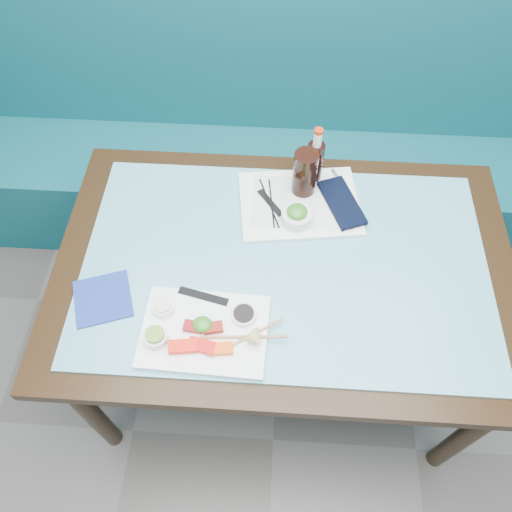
# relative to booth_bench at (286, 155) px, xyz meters

# --- Properties ---
(booth_bench) EXTENTS (3.00, 0.56, 1.17)m
(booth_bench) POSITION_rel_booth_bench_xyz_m (0.00, 0.00, 0.00)
(booth_bench) COLOR #0D4F57
(booth_bench) RESTS_ON ground
(dining_table) EXTENTS (1.40, 0.90, 0.75)m
(dining_table) POSITION_rel_booth_bench_xyz_m (0.00, -0.84, 0.29)
(dining_table) COLOR black
(dining_table) RESTS_ON ground
(glass_top) EXTENTS (1.22, 0.76, 0.01)m
(glass_top) POSITION_rel_booth_bench_xyz_m (0.00, -0.84, 0.38)
(glass_top) COLOR #5AA4B4
(glass_top) RESTS_ON dining_table
(sashimi_plate) EXTENTS (0.35, 0.26, 0.02)m
(sashimi_plate) POSITION_rel_booth_bench_xyz_m (-0.21, -1.09, 0.39)
(sashimi_plate) COLOR white
(sashimi_plate) RESTS_ON glass_top
(salmon_left) EXTENTS (0.08, 0.05, 0.02)m
(salmon_left) POSITION_rel_booth_bench_xyz_m (-0.26, -1.14, 0.41)
(salmon_left) COLOR #FE1C0A
(salmon_left) RESTS_ON sashimi_plate
(salmon_mid) EXTENTS (0.08, 0.05, 0.02)m
(salmon_mid) POSITION_rel_booth_bench_xyz_m (-0.21, -1.14, 0.41)
(salmon_mid) COLOR red
(salmon_mid) RESTS_ON sashimi_plate
(salmon_right) EXTENTS (0.07, 0.04, 0.02)m
(salmon_right) POSITION_rel_booth_bench_xyz_m (-0.16, -1.14, 0.41)
(salmon_right) COLOR #FD4C0A
(salmon_right) RESTS_ON sashimi_plate
(tuna_left) EXTENTS (0.06, 0.04, 0.02)m
(tuna_left) POSITION_rel_booth_bench_xyz_m (-0.24, -1.08, 0.41)
(tuna_left) COLOR maroon
(tuna_left) RESTS_ON sashimi_plate
(tuna_right) EXTENTS (0.06, 0.04, 0.02)m
(tuna_right) POSITION_rel_booth_bench_xyz_m (-0.19, -1.08, 0.41)
(tuna_right) COLOR maroon
(tuna_right) RESTS_ON sashimi_plate
(seaweed_garnish) EXTENTS (0.06, 0.05, 0.03)m
(seaweed_garnish) POSITION_rel_booth_bench_xyz_m (-0.22, -1.08, 0.42)
(seaweed_garnish) COLOR #2F7F1D
(seaweed_garnish) RESTS_ON sashimi_plate
(ramekin_wasabi) EXTENTS (0.07, 0.07, 0.03)m
(ramekin_wasabi) POSITION_rel_booth_bench_xyz_m (-0.34, -1.12, 0.41)
(ramekin_wasabi) COLOR silver
(ramekin_wasabi) RESTS_ON sashimi_plate
(wasabi_fill) EXTENTS (0.05, 0.05, 0.01)m
(wasabi_fill) POSITION_rel_booth_bench_xyz_m (-0.34, -1.12, 0.43)
(wasabi_fill) COLOR olive
(wasabi_fill) RESTS_ON ramekin_wasabi
(ramekin_ginger) EXTENTS (0.06, 0.06, 0.02)m
(ramekin_ginger) POSITION_rel_booth_bench_xyz_m (-0.33, -1.03, 0.41)
(ramekin_ginger) COLOR white
(ramekin_ginger) RESTS_ON sashimi_plate
(ginger_fill) EXTENTS (0.06, 0.06, 0.01)m
(ginger_fill) POSITION_rel_booth_bench_xyz_m (-0.33, -1.03, 0.43)
(ginger_fill) COLOR #F9DCCD
(ginger_fill) RESTS_ON ramekin_ginger
(soy_dish) EXTENTS (0.10, 0.10, 0.01)m
(soy_dish) POSITION_rel_booth_bench_xyz_m (-0.11, -1.04, 0.41)
(soy_dish) COLOR silver
(soy_dish) RESTS_ON sashimi_plate
(soy_fill) EXTENTS (0.07, 0.07, 0.01)m
(soy_fill) POSITION_rel_booth_bench_xyz_m (-0.11, -1.04, 0.42)
(soy_fill) COLOR black
(soy_fill) RESTS_ON soy_dish
(lemon_wedge) EXTENTS (0.06, 0.06, 0.05)m
(lemon_wedge) POSITION_rel_booth_bench_xyz_m (-0.07, -1.12, 0.43)
(lemon_wedge) COLOR #D5BD65
(lemon_wedge) RESTS_ON sashimi_plate
(chopstick_sleeve) EXTENTS (0.15, 0.06, 0.00)m
(chopstick_sleeve) POSITION_rel_booth_bench_xyz_m (-0.23, -0.98, 0.40)
(chopstick_sleeve) COLOR black
(chopstick_sleeve) RESTS_ON sashimi_plate
(wooden_chopstick_a) EXTENTS (0.24, 0.03, 0.01)m
(wooden_chopstick_a) POSITION_rel_booth_bench_xyz_m (-0.10, -1.10, 0.41)
(wooden_chopstick_a) COLOR #9F6E4B
(wooden_chopstick_a) RESTS_ON sashimi_plate
(wooden_chopstick_b) EXTENTS (0.19, 0.13, 0.01)m
(wooden_chopstick_b) POSITION_rel_booth_bench_xyz_m (-0.09, -1.10, 0.40)
(wooden_chopstick_b) COLOR #AB7850
(wooden_chopstick_b) RESTS_ON sashimi_plate
(serving_tray) EXTENTS (0.42, 0.34, 0.01)m
(serving_tray) POSITION_rel_booth_bench_xyz_m (0.04, -0.61, 0.39)
(serving_tray) COLOR white
(serving_tray) RESTS_ON glass_top
(paper_placemat) EXTENTS (0.31, 0.22, 0.00)m
(paper_placemat) POSITION_rel_booth_bench_xyz_m (0.04, -0.61, 0.40)
(paper_placemat) COLOR silver
(paper_placemat) RESTS_ON serving_tray
(seaweed_bowl) EXTENTS (0.12, 0.12, 0.04)m
(seaweed_bowl) POSITION_rel_booth_bench_xyz_m (0.03, -0.69, 0.42)
(seaweed_bowl) COLOR white
(seaweed_bowl) RESTS_ON serving_tray
(seaweed_salad) EXTENTS (0.07, 0.07, 0.03)m
(seaweed_salad) POSITION_rel_booth_bench_xyz_m (0.03, -0.69, 0.44)
(seaweed_salad) COLOR #2F761B
(seaweed_salad) RESTS_ON seaweed_bowl
(cola_glass) EXTENTS (0.10, 0.10, 0.16)m
(cola_glass) POSITION_rel_booth_bench_xyz_m (0.05, -0.56, 0.48)
(cola_glass) COLOR black
(cola_glass) RESTS_ON serving_tray
(navy_pouch) EXTENTS (0.16, 0.22, 0.02)m
(navy_pouch) POSITION_rel_booth_bench_xyz_m (0.18, -0.61, 0.41)
(navy_pouch) COLOR black
(navy_pouch) RESTS_ON serving_tray
(fork) EXTENTS (0.05, 0.09, 0.01)m
(fork) POSITION_rel_booth_bench_xyz_m (0.17, -0.51, 0.40)
(fork) COLOR white
(fork) RESTS_ON serving_tray
(black_chopstick_a) EXTENTS (0.08, 0.20, 0.01)m
(black_chopstick_a) POSITION_rel_booth_bench_xyz_m (-0.06, -0.62, 0.40)
(black_chopstick_a) COLOR black
(black_chopstick_a) RESTS_ON serving_tray
(black_chopstick_b) EXTENTS (0.03, 0.20, 0.01)m
(black_chopstick_b) POSITION_rel_booth_bench_xyz_m (-0.05, -0.62, 0.40)
(black_chopstick_b) COLOR black
(black_chopstick_b) RESTS_ON serving_tray
(tray_sleeve) EXTENTS (0.09, 0.12, 0.00)m
(tray_sleeve) POSITION_rel_booth_bench_xyz_m (-0.05, -0.62, 0.40)
(tray_sleeve) COLOR black
(tray_sleeve) RESTS_ON serving_tray
(cola_bottle_body) EXTENTS (0.07, 0.07, 0.16)m
(cola_bottle_body) POSITION_rel_booth_bench_xyz_m (0.08, -0.50, 0.46)
(cola_bottle_body) COLOR black
(cola_bottle_body) RESTS_ON glass_top
(cola_bottle_neck) EXTENTS (0.03, 0.03, 0.05)m
(cola_bottle_neck) POSITION_rel_booth_bench_xyz_m (0.08, -0.50, 0.57)
(cola_bottle_neck) COLOR white
(cola_bottle_neck) RESTS_ON cola_bottle_body
(cola_bottle_cap) EXTENTS (0.03, 0.03, 0.01)m
(cola_bottle_cap) POSITION_rel_booth_bench_xyz_m (0.08, -0.50, 0.60)
(cola_bottle_cap) COLOR red
(cola_bottle_cap) RESTS_ON cola_bottle_neck
(blue_napkin) EXTENTS (0.20, 0.20, 0.01)m
(blue_napkin) POSITION_rel_booth_bench_xyz_m (-0.52, -1.00, 0.39)
(blue_napkin) COLOR navy
(blue_napkin) RESTS_ON glass_top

